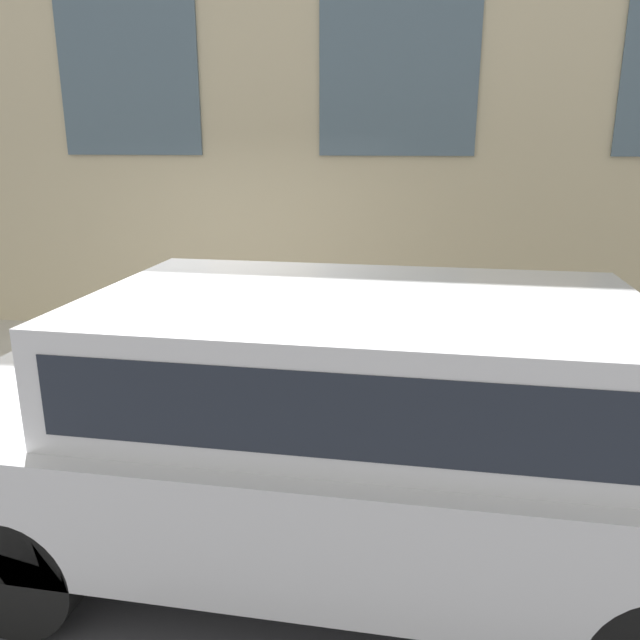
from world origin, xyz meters
name	(u,v)px	position (x,y,z in m)	size (l,w,h in m)	color
ground_plane	(188,438)	(0.00, 0.00, 0.00)	(80.00, 80.00, 0.00)	#47474C
sidewalk	(233,377)	(1.26, 0.00, 0.08)	(2.52, 60.00, 0.16)	#B2ADA3
fire_hydrant	(270,362)	(0.53, -0.59, 0.53)	(0.29, 0.41, 0.72)	red
person	(371,335)	(0.62, -1.47, 0.80)	(0.26, 0.17, 1.07)	#232328
parked_truck_silver_near	(351,410)	(-1.23, -1.53, 0.92)	(2.05, 4.80, 1.60)	black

